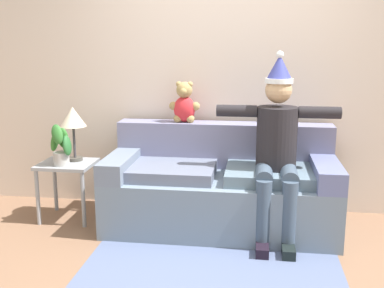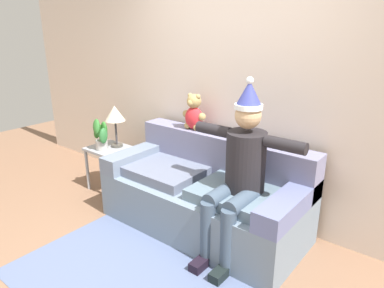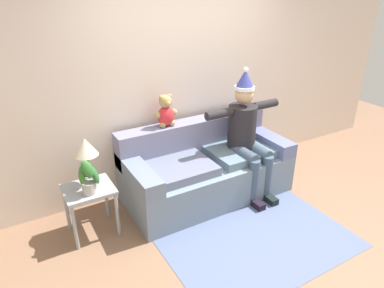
# 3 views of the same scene
# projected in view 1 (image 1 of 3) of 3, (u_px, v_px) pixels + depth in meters

# --- Properties ---
(ground_plane) EXTENTS (10.00, 10.00, 0.00)m
(ground_plane) POSITION_uv_depth(u_px,v_px,m) (209.00, 280.00, 3.23)
(ground_plane) COLOR #866249
(back_wall) EXTENTS (7.00, 0.10, 2.70)m
(back_wall) POSITION_uv_depth(u_px,v_px,m) (227.00, 71.00, 4.44)
(back_wall) COLOR beige
(back_wall) RESTS_ON ground_plane
(couch) EXTENTS (1.98, 0.91, 0.89)m
(couch) POSITION_uv_depth(u_px,v_px,m) (221.00, 187.00, 4.13)
(couch) COLOR slate
(couch) RESTS_ON ground_plane
(person_seated) EXTENTS (1.02, 0.77, 1.55)m
(person_seated) POSITION_uv_depth(u_px,v_px,m) (277.00, 145.00, 3.81)
(person_seated) COLOR black
(person_seated) RESTS_ON ground_plane
(teddy_bear) EXTENTS (0.29, 0.17, 0.38)m
(teddy_bear) POSITION_uv_depth(u_px,v_px,m) (184.00, 104.00, 4.30)
(teddy_bear) COLOR red
(teddy_bear) RESTS_ON couch
(side_table) EXTENTS (0.49, 0.43, 0.54)m
(side_table) POSITION_uv_depth(u_px,v_px,m) (67.00, 172.00, 4.27)
(side_table) COLOR #979DA5
(side_table) RESTS_ON ground_plane
(table_lamp) EXTENTS (0.24, 0.24, 0.50)m
(table_lamp) POSITION_uv_depth(u_px,v_px,m) (73.00, 119.00, 4.24)
(table_lamp) COLOR #4A473F
(table_lamp) RESTS_ON side_table
(potted_plant) EXTENTS (0.22, 0.19, 0.40)m
(potted_plant) POSITION_uv_depth(u_px,v_px,m) (61.00, 146.00, 4.11)
(potted_plant) COLOR #ADABA7
(potted_plant) RESTS_ON side_table
(area_rug) EXTENTS (1.89, 1.26, 0.01)m
(area_rug) POSITION_uv_depth(u_px,v_px,m) (209.00, 282.00, 3.19)
(area_rug) COLOR slate
(area_rug) RESTS_ON ground_plane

